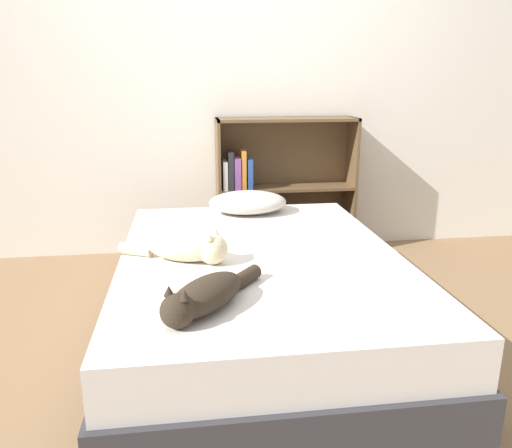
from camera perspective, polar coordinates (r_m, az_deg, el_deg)
ground_plane at (r=2.50m, az=0.45°, el=-12.78°), size 8.00×8.00×0.00m
wall_back at (r=3.58m, az=-2.88°, el=16.74°), size 8.00×0.06×2.50m
bed at (r=2.41m, az=0.46°, el=-8.30°), size 1.31×1.86×0.44m
pillow at (r=3.01m, az=-0.95°, el=2.50°), size 0.47×0.33×0.13m
cat_light at (r=2.22m, az=-7.91°, el=-2.58°), size 0.49×0.30×0.15m
cat_dark at (r=1.75m, az=-5.96°, el=-8.16°), size 0.41×0.47×0.14m
bookshelf at (r=3.56m, az=2.62°, el=4.57°), size 0.97×0.26×0.96m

